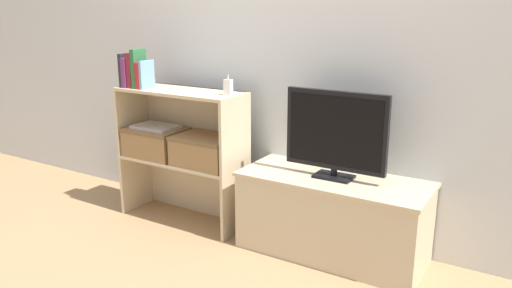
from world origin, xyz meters
TOP-DOWN VIEW (x-y plane):
  - ground_plane at (0.00, 0.00)m, footprint 16.00×16.00m
  - wall_back at (0.00, 0.48)m, footprint 10.00×0.05m
  - tv_stand at (0.49, 0.22)m, footprint 1.10×0.46m
  - tv at (0.49, 0.22)m, footprint 0.60×0.14m
  - bookshelf_lower_tier at (-0.59, 0.23)m, footprint 0.89×0.33m
  - bookshelf_upper_tier at (-0.59, 0.23)m, footprint 0.89×0.33m
  - book_charcoal at (-0.99, 0.10)m, footprint 0.03×0.13m
  - book_plum at (-0.96, 0.10)m, footprint 0.03×0.15m
  - book_maroon at (-0.91, 0.10)m, footprint 0.04×0.13m
  - book_forest at (-0.88, 0.10)m, footprint 0.03×0.12m
  - book_crimson at (-0.84, 0.10)m, footprint 0.03×0.13m
  - book_skyblue at (-0.81, 0.10)m, footprint 0.02×0.13m
  - baby_monitor at (-0.20, 0.17)m, footprint 0.05×0.04m
  - storage_basket_left at (-0.80, 0.15)m, footprint 0.40×0.30m
  - storage_basket_right at (-0.37, 0.15)m, footprint 0.40×0.30m
  - laptop at (-0.80, 0.15)m, footprint 0.30×0.21m

SIDE VIEW (x-z plane):
  - ground_plane at x=0.00m, z-range 0.00..0.00m
  - tv_stand at x=0.49m, z-range 0.00..0.48m
  - bookshelf_lower_tier at x=-0.59m, z-range 0.06..0.50m
  - storage_basket_left at x=-0.80m, z-range 0.44..0.64m
  - storage_basket_right at x=-0.37m, z-range 0.44..0.64m
  - laptop at x=-0.80m, z-range 0.63..0.65m
  - bookshelf_upper_tier at x=-0.59m, z-range 0.50..0.97m
  - tv at x=0.49m, z-range 0.50..1.00m
  - baby_monitor at x=-0.20m, z-range 0.90..1.02m
  - book_crimson at x=-0.84m, z-range 0.91..1.08m
  - book_skyblue at x=-0.81m, z-range 0.91..1.10m
  - book_plum at x=-0.96m, z-range 0.91..1.11m
  - book_charcoal at x=-0.99m, z-range 0.91..1.13m
  - book_maroon at x=-0.91m, z-range 0.91..1.14m
  - book_forest at x=-0.88m, z-range 0.91..1.17m
  - wall_back at x=0.00m, z-range 0.00..2.40m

